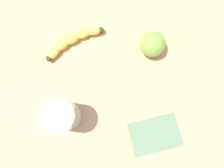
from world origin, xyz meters
The scene contains 5 objects.
wooden_tabletop centered at (0.00, 0.00, 1.50)cm, with size 120.00×120.00×3.00cm, color tan.
banana centered at (7.19, -8.50, 4.82)cm, with size 16.49×14.66×3.64cm.
smoothie_glass centered at (3.74, 15.48, 8.96)cm, with size 8.78×8.78×12.80cm.
green_apple_fruit centered at (-17.99, -11.01, 6.93)cm, with size 7.86×7.86×7.86cm, color #84B747.
folded_napkin centered at (-23.70, 15.90, 3.30)cm, with size 14.98×10.27×0.60cm, color slate.
Camera 1 is at (-9.85, 13.22, 68.45)cm, focal length 33.40 mm.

